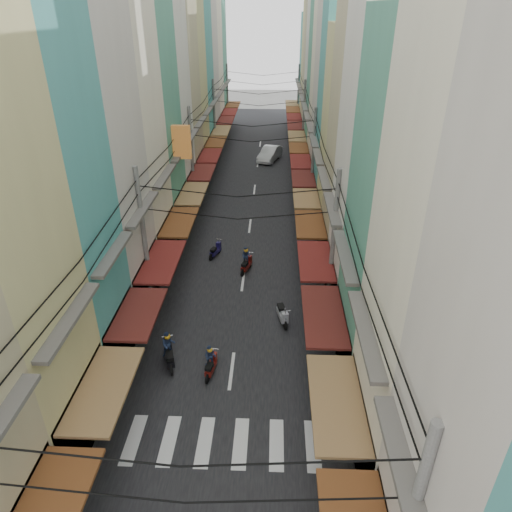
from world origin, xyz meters
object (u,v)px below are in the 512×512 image
(white_car, at_px, (270,160))
(bicycle, at_px, (387,353))
(traffic_sign, at_px, (348,309))
(market_umbrella, at_px, (386,427))

(white_car, xyz_separation_m, bicycle, (6.23, -31.69, 0.00))
(white_car, bearing_deg, traffic_sign, -65.38)
(traffic_sign, bearing_deg, bicycle, -15.65)
(white_car, relative_size, bicycle, 3.57)
(bicycle, height_order, traffic_sign, traffic_sign)
(bicycle, bearing_deg, market_umbrella, 151.40)
(bicycle, distance_m, traffic_sign, 3.03)
(bicycle, xyz_separation_m, market_umbrella, (-1.70, -6.52, 2.29))
(white_car, bearing_deg, bicycle, -61.93)
(white_car, height_order, bicycle, white_car)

